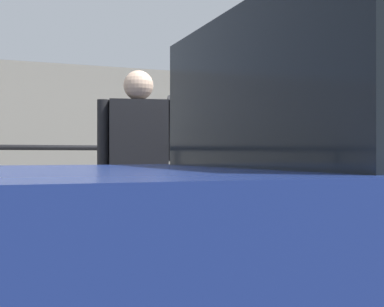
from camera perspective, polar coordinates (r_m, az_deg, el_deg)
sidewalk_curb at (r=5.28m, az=2.45°, el=-12.29°), size 36.00×3.12×0.13m
parking_meter at (r=3.89m, az=4.45°, el=0.45°), size 0.19×0.20×1.46m
pedestrian_at_meter at (r=3.86m, az=-6.02°, el=-1.43°), size 0.68×0.48×1.68m
background_railing at (r=6.34m, az=-2.20°, el=-2.07°), size 24.06×0.06×1.16m
backdrop_wall at (r=9.27m, az=-8.48°, el=0.97°), size 32.00×0.50×2.72m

